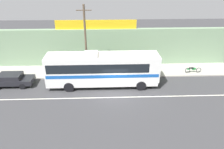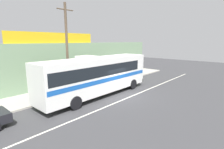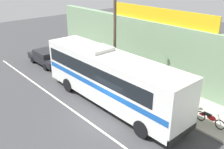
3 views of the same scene
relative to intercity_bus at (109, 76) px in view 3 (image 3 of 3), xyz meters
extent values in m
plane|color=#3A3A3D|center=(1.35, -1.72, -2.07)|extent=(70.00, 70.00, 0.00)
cube|color=#A8A399|center=(1.35, 3.48, -2.00)|extent=(30.00, 3.60, 0.14)
cube|color=gray|center=(1.35, 5.63, 0.33)|extent=(30.00, 0.70, 4.80)
cube|color=gold|center=(-0.67, 5.63, 3.28)|extent=(9.94, 0.12, 1.10)
cube|color=silver|center=(1.35, -2.52, -2.06)|extent=(30.00, 0.14, 0.01)
cube|color=white|center=(0.08, 0.00, -0.07)|extent=(11.72, 2.50, 3.10)
cube|color=black|center=(-0.39, 0.00, 0.48)|extent=(10.31, 2.52, 0.96)
cube|color=#1956B2|center=(0.08, 0.00, -0.37)|extent=(11.48, 2.51, 0.36)
cube|color=black|center=(5.91, 0.00, 0.38)|extent=(0.04, 2.25, 1.40)
cube|color=black|center=(5.90, 0.00, -1.44)|extent=(0.12, 2.50, 0.36)
cube|color=silver|center=(-1.09, 0.00, 1.60)|extent=(1.40, 1.75, 0.24)
cylinder|color=black|center=(4.07, 1.16, -1.55)|extent=(1.04, 0.32, 1.04)
cylinder|color=black|center=(4.07, -1.16, -1.55)|extent=(1.04, 0.32, 1.04)
cylinder|color=black|center=(-3.43, 1.16, -1.55)|extent=(1.04, 0.32, 1.04)
cylinder|color=black|center=(-3.43, -1.16, -1.55)|extent=(1.04, 0.32, 1.04)
cube|color=black|center=(-9.78, 0.35, -1.46)|extent=(4.54, 1.80, 0.56)
cube|color=black|center=(-9.88, 0.35, -0.94)|extent=(2.36, 1.62, 0.48)
cube|color=black|center=(-9.00, 0.35, -0.97)|extent=(0.21, 1.51, 0.34)
cylinder|color=black|center=(-8.46, 1.20, -1.76)|extent=(0.62, 0.20, 0.62)
cylinder|color=black|center=(-8.46, -0.50, -1.76)|extent=(0.62, 0.20, 0.62)
cylinder|color=black|center=(-11.09, 1.20, -1.76)|extent=(0.62, 0.20, 0.62)
cylinder|color=black|center=(-11.09, -0.50, -1.76)|extent=(0.62, 0.20, 0.62)
cylinder|color=brown|center=(-1.73, 2.03, 2.14)|extent=(0.22, 0.22, 8.14)
torus|color=black|center=(6.70, 2.58, -1.62)|extent=(0.62, 0.06, 0.62)
torus|color=black|center=(5.48, 2.58, -1.62)|extent=(0.62, 0.06, 0.62)
cylinder|color=silver|center=(6.62, 2.58, -1.32)|extent=(0.34, 0.04, 0.65)
cylinder|color=silver|center=(6.52, 2.58, -1.00)|extent=(0.03, 0.56, 0.03)
ellipsoid|color=red|center=(6.15, 2.58, -1.44)|extent=(0.56, 0.22, 0.34)
cube|color=black|center=(5.87, 2.58, -1.32)|extent=(0.52, 0.20, 0.10)
ellipsoid|color=red|center=(5.54, 2.58, -1.48)|extent=(0.36, 0.14, 0.16)
cylinder|color=navy|center=(4.15, 3.10, -1.51)|extent=(0.13, 0.13, 0.83)
cylinder|color=navy|center=(4.15, 2.92, -1.51)|extent=(0.13, 0.13, 0.83)
cylinder|color=gold|center=(4.15, 3.01, -0.78)|extent=(0.30, 0.30, 0.63)
sphere|color=#A37556|center=(4.15, 3.01, -0.32)|extent=(0.23, 0.23, 0.23)
cylinder|color=gold|center=(4.15, 3.21, -0.75)|extent=(0.08, 0.08, 0.58)
cylinder|color=gold|center=(4.15, 2.81, -0.75)|extent=(0.08, 0.08, 0.58)
camera|label=1|loc=(0.29, -20.39, 9.46)|focal=34.12mm
camera|label=2|loc=(-10.87, -11.28, 3.00)|focal=27.86mm
camera|label=3|loc=(11.56, -9.96, 6.63)|focal=39.85mm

